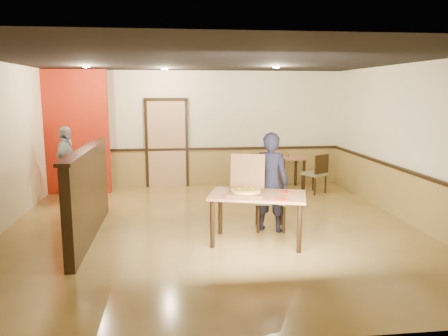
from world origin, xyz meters
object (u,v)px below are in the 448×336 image
Objects in this scene: side_chair_left at (276,174)px; condiment at (287,155)px; diner_chair at (270,196)px; pizza_box at (246,189)px; passerby at (66,165)px; main_table at (258,201)px; side_chair_right at (317,172)px; diner at (270,182)px; side_table at (289,164)px.

condiment is at bearing -113.13° from side_chair_left.
diner_chair is 0.89m from pizza_box.
main_table is at bearing -125.29° from passerby.
side_chair_left is at bearing -83.01° from passerby.
main_table is 1.01× the size of passerby.
diner_chair is 2.89m from side_chair_right.
diner reaches higher than passerby.
main_table is 4.01m from side_table.
passerby is 2.13× the size of pizza_box.
side_chair_right reaches higher than main_table.
pizza_box reaches higher than main_table.
side_chair_left is at bearing -127.31° from side_table.
passerby reaches higher than main_table.
passerby reaches higher than side_table.
pizza_box is (3.31, -2.88, 0.04)m from passerby.
condiment is at bearing 80.78° from pizza_box.
diner_chair is at bearing -110.20° from condiment.
passerby is at bearing -172.15° from condiment.
passerby is at bearing 156.33° from main_table.
side_table is at bearing -82.79° from side_chair_right.
pizza_box is (-1.20, -3.04, 0.38)m from side_chair_left.
side_chair_right is 3.75m from pizza_box.
side_chair_left is 6.43× the size of condiment.
diner_chair reaches higher than side_chair_left.
side_chair_right is at bearing 69.70° from pizza_box.
main_table is 0.81m from diner_chair.
side_table is 5.80× the size of condiment.
passerby reaches higher than pizza_box.
side_chair_right is (1.98, 3.11, -0.16)m from main_table.
passerby is (-3.80, 2.37, -0.03)m from diner.
side_table is (-0.49, 0.61, 0.09)m from side_chair_right.
pizza_box is 5.66× the size of condiment.
side_table is 0.48× the size of passerby.
diner is 4.48m from passerby.
passerby is (-4.97, -0.78, 0.21)m from side_table.
main_table is 1.89× the size of side_chair_left.
condiment is (1.60, 3.56, -0.01)m from pizza_box.
side_chair_left is 2.66m from diner.
diner_chair is at bearing -74.29° from diner.
condiment is at bearing -81.74° from diner.
diner_chair is at bearing -110.80° from side_table.
side_table is 4.03m from pizza_box.
diner reaches higher than condiment.
main_table is 2.15× the size of pizza_box.
side_chair_right is at bearing -95.02° from diner.
side_table is at bearing -82.32° from diner.
main_table is at bearing 86.08° from side_chair_left.
side_chair_right is 1.22× the size of pizza_box.
pizza_box is at bearing -114.53° from side_table.
diner is 0.71m from pizza_box.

